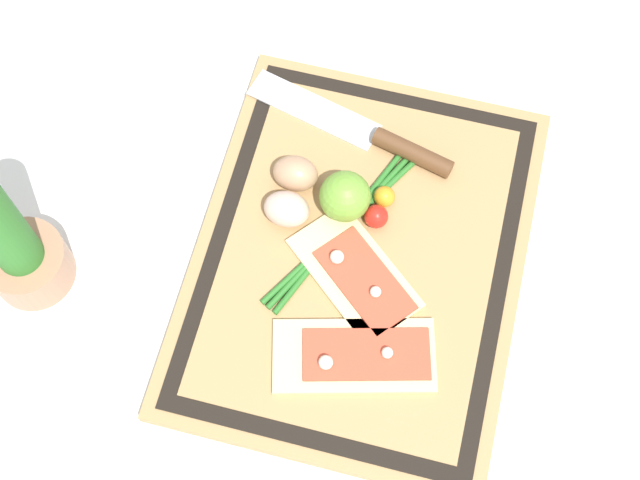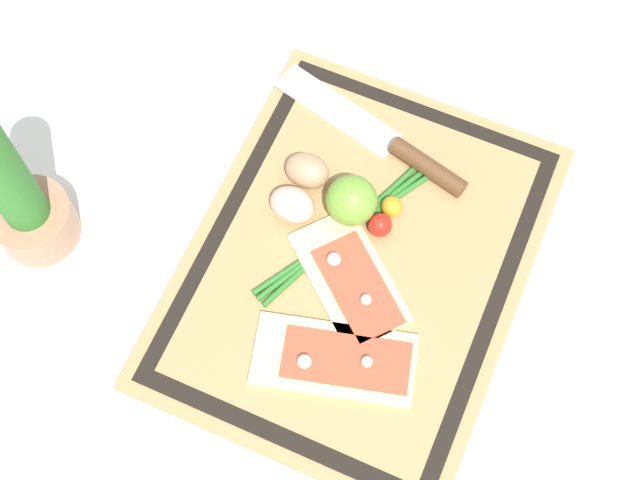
{
  "view_description": "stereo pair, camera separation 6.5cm",
  "coord_description": "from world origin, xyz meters",
  "px_view_note": "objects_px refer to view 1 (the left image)",
  "views": [
    {
      "loc": [
        -0.39,
        -0.05,
        0.96
      ],
      "look_at": [
        0.0,
        0.05,
        0.04
      ],
      "focal_mm": 50.0,
      "sensor_mm": 36.0,
      "label": 1
    },
    {
      "loc": [
        -0.37,
        -0.11,
        0.96
      ],
      "look_at": [
        0.0,
        0.05,
        0.04
      ],
      "focal_mm": 50.0,
      "sensor_mm": 36.0,
      "label": 2
    }
  ],
  "objects_px": {
    "cherry_tomato_red": "(376,217)",
    "sauce_jar": "(137,51)",
    "pizza_slice_near": "(357,356)",
    "lime": "(345,196)",
    "egg_pink": "(287,209)",
    "egg_brown": "(296,173)",
    "herb_pot": "(14,246)",
    "cherry_tomato_yellow": "(384,197)",
    "knife": "(383,140)",
    "pizza_slice_far": "(359,275)"
  },
  "relations": [
    {
      "from": "pizza_slice_near",
      "to": "cherry_tomato_yellow",
      "type": "relative_size",
      "value": 7.66
    },
    {
      "from": "egg_pink",
      "to": "cherry_tomato_yellow",
      "type": "xyz_separation_m",
      "value": [
        0.05,
        -0.1,
        -0.01
      ]
    },
    {
      "from": "pizza_slice_near",
      "to": "sauce_jar",
      "type": "bearing_deg",
      "value": 48.95
    },
    {
      "from": "pizza_slice_far",
      "to": "knife",
      "type": "bearing_deg",
      "value": 4.12
    },
    {
      "from": "knife",
      "to": "cherry_tomato_yellow",
      "type": "xyz_separation_m",
      "value": [
        -0.08,
        -0.02,
        0.0
      ]
    },
    {
      "from": "lime",
      "to": "cherry_tomato_yellow",
      "type": "bearing_deg",
      "value": -65.7
    },
    {
      "from": "cherry_tomato_red",
      "to": "sauce_jar",
      "type": "xyz_separation_m",
      "value": [
        0.14,
        0.34,
        0.01
      ]
    },
    {
      "from": "cherry_tomato_red",
      "to": "cherry_tomato_yellow",
      "type": "height_order",
      "value": "cherry_tomato_red"
    },
    {
      "from": "cherry_tomato_yellow",
      "to": "sauce_jar",
      "type": "bearing_deg",
      "value": 71.14
    },
    {
      "from": "pizza_slice_far",
      "to": "sauce_jar",
      "type": "relative_size",
      "value": 1.81
    },
    {
      "from": "egg_pink",
      "to": "sauce_jar",
      "type": "bearing_deg",
      "value": 55.33
    },
    {
      "from": "lime",
      "to": "cherry_tomato_red",
      "type": "relative_size",
      "value": 2.14
    },
    {
      "from": "knife",
      "to": "cherry_tomato_yellow",
      "type": "distance_m",
      "value": 0.08
    },
    {
      "from": "egg_brown",
      "to": "cherry_tomato_red",
      "type": "bearing_deg",
      "value": -104.97
    },
    {
      "from": "pizza_slice_far",
      "to": "herb_pot",
      "type": "height_order",
      "value": "herb_pot"
    },
    {
      "from": "lime",
      "to": "cherry_tomato_yellow",
      "type": "xyz_separation_m",
      "value": [
        0.02,
        -0.04,
        -0.02
      ]
    },
    {
      "from": "pizza_slice_near",
      "to": "cherry_tomato_red",
      "type": "relative_size",
      "value": 6.89
    },
    {
      "from": "pizza_slice_near",
      "to": "lime",
      "type": "distance_m",
      "value": 0.18
    },
    {
      "from": "egg_pink",
      "to": "sauce_jar",
      "type": "xyz_separation_m",
      "value": [
        0.16,
        0.24,
        0.0
      ]
    },
    {
      "from": "pizza_slice_near",
      "to": "cherry_tomato_red",
      "type": "xyz_separation_m",
      "value": [
        0.16,
        0.02,
        0.01
      ]
    },
    {
      "from": "knife",
      "to": "cherry_tomato_red",
      "type": "height_order",
      "value": "cherry_tomato_red"
    },
    {
      "from": "cherry_tomato_red",
      "to": "pizza_slice_far",
      "type": "bearing_deg",
      "value": 177.99
    },
    {
      "from": "pizza_slice_far",
      "to": "pizza_slice_near",
      "type": "bearing_deg",
      "value": -168.66
    },
    {
      "from": "egg_pink",
      "to": "cherry_tomato_yellow",
      "type": "relative_size",
      "value": 2.12
    },
    {
      "from": "egg_pink",
      "to": "lime",
      "type": "distance_m",
      "value": 0.07
    },
    {
      "from": "knife",
      "to": "egg_pink",
      "type": "height_order",
      "value": "egg_pink"
    },
    {
      "from": "knife",
      "to": "cherry_tomato_red",
      "type": "bearing_deg",
      "value": -171.69
    },
    {
      "from": "knife",
      "to": "sauce_jar",
      "type": "distance_m",
      "value": 0.33
    },
    {
      "from": "knife",
      "to": "cherry_tomato_red",
      "type": "relative_size",
      "value": 9.63
    },
    {
      "from": "cherry_tomato_yellow",
      "to": "knife",
      "type": "bearing_deg",
      "value": 13.82
    },
    {
      "from": "knife",
      "to": "egg_pink",
      "type": "distance_m",
      "value": 0.15
    },
    {
      "from": "egg_pink",
      "to": "knife",
      "type": "bearing_deg",
      "value": -34.83
    },
    {
      "from": "cherry_tomato_red",
      "to": "sauce_jar",
      "type": "relative_size",
      "value": 0.29
    },
    {
      "from": "cherry_tomato_red",
      "to": "sauce_jar",
      "type": "height_order",
      "value": "sauce_jar"
    },
    {
      "from": "egg_brown",
      "to": "egg_pink",
      "type": "bearing_deg",
      "value": -177.62
    },
    {
      "from": "pizza_slice_far",
      "to": "egg_pink",
      "type": "relative_size",
      "value": 3.23
    },
    {
      "from": "pizza_slice_far",
      "to": "cherry_tomato_red",
      "type": "xyz_separation_m",
      "value": [
        0.07,
        -0.0,
        0.01
      ]
    },
    {
      "from": "lime",
      "to": "cherry_tomato_red",
      "type": "height_order",
      "value": "lime"
    },
    {
      "from": "egg_brown",
      "to": "sauce_jar",
      "type": "relative_size",
      "value": 0.56
    },
    {
      "from": "cherry_tomato_yellow",
      "to": "egg_pink",
      "type": "bearing_deg",
      "value": 114.26
    },
    {
      "from": "cherry_tomato_red",
      "to": "egg_brown",
      "type": "bearing_deg",
      "value": 75.03
    },
    {
      "from": "pizza_slice_near",
      "to": "sauce_jar",
      "type": "distance_m",
      "value": 0.47
    },
    {
      "from": "cherry_tomato_yellow",
      "to": "sauce_jar",
      "type": "relative_size",
      "value": 0.26
    },
    {
      "from": "cherry_tomato_red",
      "to": "sauce_jar",
      "type": "distance_m",
      "value": 0.37
    },
    {
      "from": "lime",
      "to": "pizza_slice_far",
      "type": "bearing_deg",
      "value": -155.33
    },
    {
      "from": "cherry_tomato_yellow",
      "to": "cherry_tomato_red",
      "type": "bearing_deg",
      "value": 172.69
    },
    {
      "from": "egg_pink",
      "to": "herb_pot",
      "type": "bearing_deg",
      "value": 116.5
    },
    {
      "from": "pizza_slice_near",
      "to": "cherry_tomato_yellow",
      "type": "distance_m",
      "value": 0.19
    },
    {
      "from": "egg_pink",
      "to": "herb_pot",
      "type": "relative_size",
      "value": 0.23
    },
    {
      "from": "pizza_slice_far",
      "to": "cherry_tomato_yellow",
      "type": "distance_m",
      "value": 0.1
    }
  ]
}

